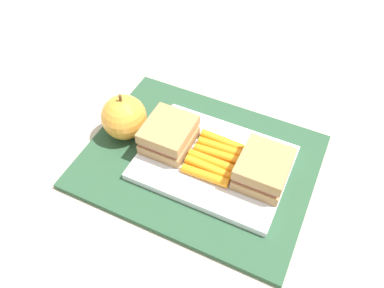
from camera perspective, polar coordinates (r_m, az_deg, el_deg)
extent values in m
plane|color=#B7AD99|center=(0.63, 1.03, -2.83)|extent=(2.40, 2.40, 0.00)
cube|color=#284C33|center=(0.63, 1.04, -2.56)|extent=(0.36, 0.28, 0.01)
cube|color=white|center=(0.61, 3.18, -2.72)|extent=(0.23, 0.17, 0.01)
cube|color=#9E7A4C|center=(0.59, 10.25, -4.39)|extent=(0.07, 0.08, 0.02)
cube|color=pink|center=(0.58, 10.43, -3.64)|extent=(0.07, 0.07, 0.01)
cube|color=#9E7A4C|center=(0.57, 10.61, -2.85)|extent=(0.07, 0.08, 0.02)
cube|color=#9E7A4C|center=(0.62, -3.38, 0.57)|extent=(0.07, 0.08, 0.02)
cube|color=pink|center=(0.61, -3.43, 1.37)|extent=(0.07, 0.07, 0.01)
cube|color=#9E7A4C|center=(0.60, -3.49, 2.19)|extent=(0.07, 0.08, 0.02)
cylinder|color=orange|center=(0.62, 4.57, 0.44)|extent=(0.08, 0.01, 0.02)
cylinder|color=orange|center=(0.61, 4.21, -0.53)|extent=(0.08, 0.01, 0.02)
cylinder|color=orange|center=(0.61, 3.69, -1.49)|extent=(0.08, 0.01, 0.02)
cylinder|color=orange|center=(0.60, 2.87, -2.51)|extent=(0.08, 0.01, 0.01)
cylinder|color=orange|center=(0.59, 2.44, -3.49)|extent=(0.08, 0.01, 0.02)
cylinder|color=orange|center=(0.58, 1.92, -4.64)|extent=(0.08, 0.01, 0.02)
sphere|color=gold|center=(0.64, -9.84, 4.04)|extent=(0.07, 0.07, 0.07)
cylinder|color=brown|center=(0.61, -10.36, 6.79)|extent=(0.01, 0.01, 0.01)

